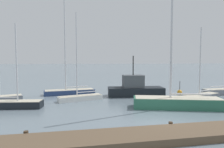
# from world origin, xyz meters

# --- Properties ---
(ground_plane) EXTENTS (600.00, 600.00, 0.00)m
(ground_plane) POSITION_xyz_m (0.00, 0.00, 0.00)
(ground_plane) COLOR slate
(dock_pier) EXTENTS (19.88, 2.31, 0.48)m
(dock_pier) POSITION_xyz_m (0.00, -3.10, 0.20)
(dock_pier) COLOR brown
(dock_pier) RESTS_ON ground_plane
(sailboat_2) EXTENTS (4.98, 1.93, 7.22)m
(sailboat_2) POSITION_xyz_m (-10.70, 5.57, 0.40)
(sailboat_2) COLOR black
(sailboat_2) RESTS_ON ground_plane
(sailboat_3) EXTENTS (7.67, 3.91, 13.52)m
(sailboat_3) POSITION_xyz_m (3.13, 2.88, 0.67)
(sailboat_3) COLOR #2D6B51
(sailboat_3) RESTS_ON ground_plane
(sailboat_5) EXTENTS (4.66, 2.39, 8.88)m
(sailboat_5) POSITION_xyz_m (-4.93, 7.81, 0.42)
(sailboat_5) COLOR white
(sailboat_5) RESTS_ON ground_plane
(sailboat_6) EXTENTS (4.71, 2.70, 7.46)m
(sailboat_6) POSITION_xyz_m (7.51, 5.78, 0.39)
(sailboat_6) COLOR gray
(sailboat_6) RESTS_ON ground_plane
(sailboat_7) EXTENTS (6.16, 2.43, 11.23)m
(sailboat_7) POSITION_xyz_m (-6.12, 11.90, 0.50)
(sailboat_7) COLOR navy
(sailboat_7) RESTS_ON ground_plane
(fishing_boat_1) EXTENTS (6.55, 2.93, 4.65)m
(fishing_boat_1) POSITION_xyz_m (1.38, 9.30, 0.85)
(fishing_boat_1) COLOR black
(fishing_boat_1) RESTS_ON ground_plane
(channel_buoy_0) EXTENTS (0.58, 0.58, 1.62)m
(channel_buoy_0) POSITION_xyz_m (6.93, 9.06, 0.31)
(channel_buoy_0) COLOR orange
(channel_buoy_0) RESTS_ON ground_plane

